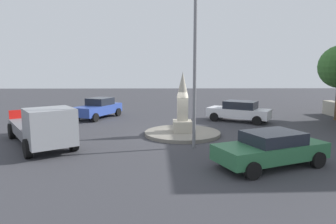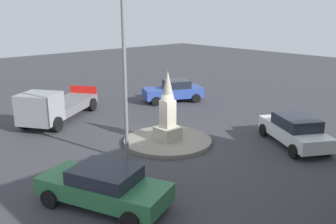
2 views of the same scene
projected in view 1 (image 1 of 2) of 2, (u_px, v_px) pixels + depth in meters
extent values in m
plane|color=#38383D|center=(182.00, 135.00, 17.52)|extent=(80.00, 80.00, 0.00)
cylinder|color=gray|center=(182.00, 133.00, 17.51)|extent=(4.38, 4.38, 0.19)
cube|color=#B2AA99|center=(182.00, 126.00, 17.44)|extent=(1.06, 1.06, 0.65)
cube|color=#B2AA99|center=(183.00, 109.00, 17.30)|extent=(0.60, 0.60, 1.35)
cone|color=#B2AA99|center=(183.00, 84.00, 17.10)|extent=(0.66, 0.66, 1.46)
cylinder|color=slate|center=(195.00, 55.00, 14.14)|extent=(0.16, 0.16, 8.96)
cube|color=#2D6B42|center=(271.00, 151.00, 11.84)|extent=(4.83, 3.34, 0.61)
cube|color=#1E232D|center=(273.00, 137.00, 11.79)|extent=(2.59, 2.31, 0.46)
cylinder|color=black|center=(284.00, 149.00, 13.30)|extent=(0.68, 0.45, 0.64)
cylinder|color=black|center=(318.00, 160.00, 11.70)|extent=(0.68, 0.45, 0.64)
cylinder|color=black|center=(224.00, 157.00, 12.07)|extent=(0.68, 0.45, 0.64)
cylinder|color=black|center=(253.00, 171.00, 10.46)|extent=(0.68, 0.45, 0.64)
cube|color=#2D479E|center=(98.00, 110.00, 23.30)|extent=(3.31, 4.53, 0.69)
cube|color=#1E232D|center=(100.00, 101.00, 23.46)|extent=(2.14, 2.24, 0.54)
cylinder|color=black|center=(95.00, 118.00, 21.68)|extent=(0.47, 0.67, 0.64)
cylinder|color=black|center=(77.00, 116.00, 22.36)|extent=(0.47, 0.67, 0.64)
cylinder|color=black|center=(118.00, 112.00, 24.34)|extent=(0.47, 0.67, 0.64)
cylinder|color=black|center=(101.00, 111.00, 25.02)|extent=(0.47, 0.67, 0.64)
cube|color=silver|center=(239.00, 113.00, 21.84)|extent=(4.64, 3.71, 0.63)
cube|color=#1E232D|center=(241.00, 105.00, 21.70)|extent=(2.68, 2.47, 0.54)
cylinder|color=black|center=(214.00, 117.00, 21.91)|extent=(0.66, 0.52, 0.64)
cylinder|color=black|center=(222.00, 114.00, 23.37)|extent=(0.66, 0.52, 0.64)
cylinder|color=black|center=(257.00, 121.00, 20.40)|extent=(0.66, 0.52, 0.64)
cylinder|color=black|center=(263.00, 117.00, 21.87)|extent=(0.66, 0.52, 0.64)
cube|color=gray|center=(50.00, 127.00, 13.46)|extent=(2.68, 2.64, 1.65)
cube|color=slate|center=(36.00, 128.00, 16.05)|extent=(4.08, 4.71, 0.53)
cube|color=red|center=(27.00, 113.00, 17.70)|extent=(1.61, 1.12, 0.50)
cylinder|color=black|center=(73.00, 142.00, 14.10)|extent=(0.70, 0.85, 0.84)
cylinder|color=black|center=(28.00, 149.00, 12.97)|extent=(0.70, 0.85, 0.84)
cylinder|color=black|center=(49.00, 127.00, 17.71)|extent=(0.70, 0.85, 0.84)
cylinder|color=black|center=(11.00, 131.00, 16.58)|extent=(0.70, 0.85, 0.84)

